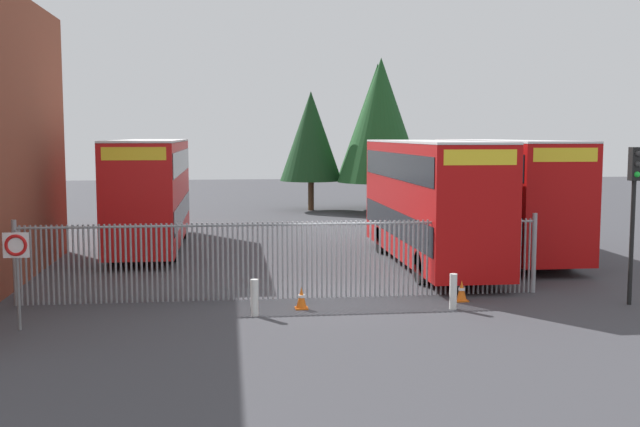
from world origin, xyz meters
TOP-DOWN VIEW (x-y plane):
  - ground_plane at (0.00, 8.00)m, footprint 100.00×100.00m
  - palisade_fence at (-1.48, 0.00)m, footprint 14.79×0.14m
  - double_decker_bus_near_gate at (4.00, 4.91)m, footprint 2.54×10.81m
  - double_decker_bus_behind_fence_left at (-6.15, 10.14)m, footprint 2.54×10.81m
  - double_decker_bus_behind_fence_right at (7.52, 7.12)m, footprint 2.54×10.81m
  - bollard_near_left at (-2.42, -1.96)m, footprint 0.20×0.20m
  - bollard_center_front at (2.87, -1.82)m, footprint 0.20×0.20m
  - traffic_cone_by_gate at (-1.14, -1.32)m, footprint 0.34×0.34m
  - traffic_cone_mid_forecourt at (3.39, -0.92)m, footprint 0.34×0.34m
  - speed_limit_sign_post at (-8.02, -2.76)m, footprint 0.60×0.14m
  - traffic_light_kerbside at (7.84, -1.88)m, footprint 0.28×0.33m
  - tree_tall_back at (2.01, 25.13)m, footprint 3.80×3.80m
  - tree_short_side at (6.21, 25.65)m, footprint 4.99×4.99m
  - tree_mid_row at (5.85, 22.83)m, footprint 5.05×5.05m

SIDE VIEW (x-z plane):
  - ground_plane at x=0.00m, z-range 0.00..0.00m
  - traffic_cone_by_gate at x=-1.14m, z-range -0.01..0.58m
  - traffic_cone_mid_forecourt at x=3.39m, z-range -0.01..0.58m
  - bollard_near_left at x=-2.42m, z-range 0.00..0.95m
  - bollard_center_front at x=2.87m, z-range 0.00..0.95m
  - palisade_fence at x=-1.48m, z-range 0.00..2.35m
  - speed_limit_sign_post at x=-8.02m, z-range 0.58..2.98m
  - double_decker_bus_near_gate at x=4.00m, z-range 0.21..4.63m
  - double_decker_bus_behind_fence_left at x=-6.15m, z-range 0.21..4.63m
  - double_decker_bus_behind_fence_right at x=7.52m, z-range 0.21..4.63m
  - traffic_light_kerbside at x=7.84m, z-range 0.84..5.14m
  - tree_tall_back at x=2.01m, z-range 0.90..8.15m
  - tree_short_side at x=6.21m, z-range 0.93..9.92m
  - tree_mid_row at x=5.85m, z-range 0.92..9.99m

